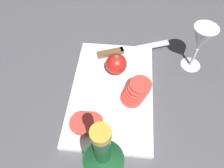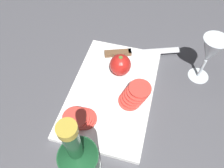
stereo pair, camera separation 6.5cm
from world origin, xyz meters
TOP-DOWN VIEW (x-y plane):
  - ground_plane at (0.00, 0.00)m, footprint 3.00×3.00m
  - cutting_board at (0.00, -0.02)m, footprint 0.39×0.25m
  - wine_glass at (0.14, -0.28)m, footprint 0.07×0.07m
  - whole_tomato at (0.08, -0.03)m, footprint 0.07×0.07m
  - knife at (0.16, -0.03)m, footprint 0.12×0.26m
  - tomato_slice_stack_near at (-0.01, -0.09)m, footprint 0.09×0.09m
  - tomato_slice_stack_far at (-0.13, 0.04)m, footprint 0.08×0.09m

SIDE VIEW (x-z plane):
  - ground_plane at x=0.00m, z-range 0.00..0.00m
  - cutting_board at x=0.00m, z-range 0.00..0.02m
  - knife at x=0.16m, z-range 0.02..0.03m
  - tomato_slice_stack_far at x=-0.13m, z-range 0.02..0.05m
  - tomato_slice_stack_near at x=-0.01m, z-range 0.02..0.06m
  - whole_tomato at x=0.08m, z-range 0.02..0.09m
  - wine_glass at x=0.14m, z-range 0.03..0.20m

